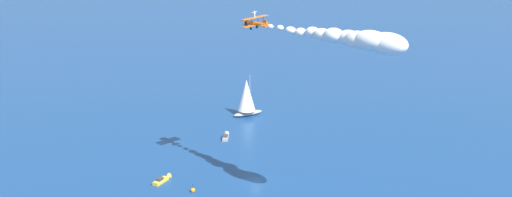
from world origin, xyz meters
The scene contains 8 objects.
ground_plane centered at (0.00, 0.00, 0.00)m, with size 2000.00×2000.00×0.00m, color navy.
sailboat_far_port centered at (50.02, 17.43, 6.19)m, with size 9.68×9.34×13.56m.
motorboat_far_stbd centered at (-6.63, 21.22, 0.45)m, with size 5.97×2.53×1.68m.
motorboat_inshore centered at (27.21, 16.86, 0.47)m, with size 6.23×2.99×1.75m.
marker_buoy centered at (-10.21, 12.08, 0.39)m, with size 1.10×1.10×2.10m.
biplane_lead centered at (0.14, 0.25, 37.67)m, with size 6.89×6.95×3.61m.
wingwalker_lead centered at (0.01, 0.34, 39.82)m, with size 1.32×0.87×1.53m.
smoke_trail_lead centered at (-15.37, -24.47, 37.60)m, with size 20.87×31.56×4.59m.
Camera 1 is at (-123.23, -35.15, 55.47)m, focal length 40.61 mm.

